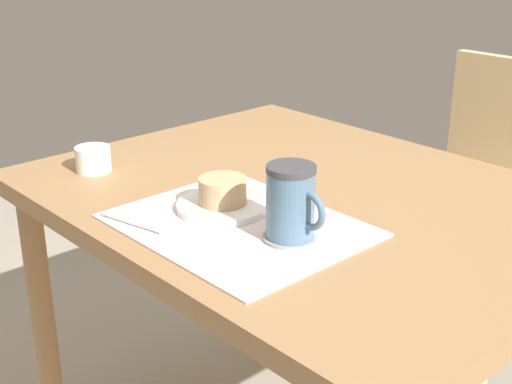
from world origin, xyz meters
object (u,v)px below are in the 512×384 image
(pastry, at_px, (223,191))
(sugar_bowl, at_px, (93,159))
(wooden_chair, at_px, (484,204))
(dining_table, at_px, (305,235))
(coffee_mug, at_px, (292,202))
(pastry_plate, at_px, (223,206))

(pastry, distance_m, sugar_bowl, 0.34)
(wooden_chair, xyz_separation_m, sugar_bowl, (-0.33, -0.97, 0.27))
(dining_table, relative_size, coffee_mug, 8.63)
(dining_table, distance_m, pastry_plate, 0.20)
(wooden_chair, bearing_deg, coffee_mug, 100.02)
(dining_table, xyz_separation_m, sugar_bowl, (-0.37, -0.23, 0.11))
(sugar_bowl, bearing_deg, coffee_mug, 6.72)
(pastry, relative_size, coffee_mug, 0.70)
(pastry_plate, xyz_separation_m, coffee_mug, (0.17, 0.00, 0.06))
(wooden_chair, relative_size, pastry, 10.29)
(dining_table, height_order, wooden_chair, wooden_chair)
(coffee_mug, xyz_separation_m, sugar_bowl, (-0.50, -0.06, -0.04))
(sugar_bowl, bearing_deg, dining_table, 32.31)
(pastry_plate, bearing_deg, coffee_mug, 0.15)
(wooden_chair, height_order, coffee_mug, same)
(pastry_plate, relative_size, coffee_mug, 1.36)
(dining_table, relative_size, pastry_plate, 6.33)
(pastry_plate, relative_size, pastry, 1.93)
(wooden_chair, xyz_separation_m, pastry_plate, (0.01, -0.91, 0.25))
(pastry_plate, bearing_deg, pastry, 0.00)
(pastry, bearing_deg, coffee_mug, 0.15)
(pastry_plate, height_order, sugar_bowl, sugar_bowl)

